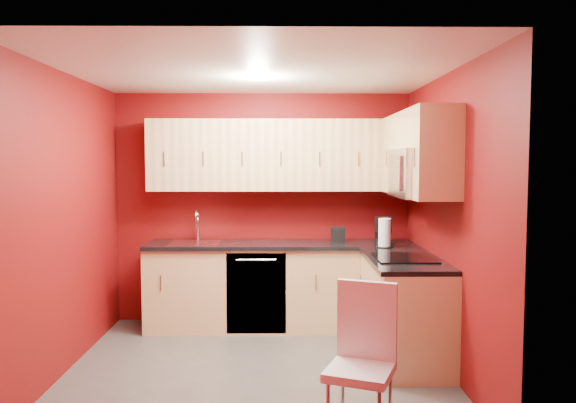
{
  "coord_description": "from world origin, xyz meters",
  "views": [
    {
      "loc": [
        0.2,
        -4.65,
        1.75
      ],
      "look_at": [
        0.27,
        0.55,
        1.39
      ],
      "focal_mm": 35.0,
      "sensor_mm": 36.0,
      "label": 1
    }
  ],
  "objects_px": {
    "microwave": "(418,173)",
    "coffee_maker": "(384,230)",
    "sink": "(195,239)",
    "paper_towel": "(385,233)",
    "napkin_holder": "(338,235)",
    "dining_chair": "(360,363)"
  },
  "relations": [
    {
      "from": "paper_towel",
      "to": "dining_chair",
      "type": "xyz_separation_m",
      "value": [
        -0.53,
        -2.05,
        -0.57
      ]
    },
    {
      "from": "coffee_maker",
      "to": "paper_towel",
      "type": "xyz_separation_m",
      "value": [
        -0.05,
        -0.28,
        0.01
      ]
    },
    {
      "from": "coffee_maker",
      "to": "paper_towel",
      "type": "height_order",
      "value": "paper_towel"
    },
    {
      "from": "coffee_maker",
      "to": "dining_chair",
      "type": "xyz_separation_m",
      "value": [
        -0.58,
        -2.33,
        -0.56
      ]
    },
    {
      "from": "paper_towel",
      "to": "microwave",
      "type": "bearing_deg",
      "value": -75.52
    },
    {
      "from": "napkin_holder",
      "to": "microwave",
      "type": "bearing_deg",
      "value": -60.24
    },
    {
      "from": "coffee_maker",
      "to": "dining_chair",
      "type": "height_order",
      "value": "coffee_maker"
    },
    {
      "from": "coffee_maker",
      "to": "paper_towel",
      "type": "bearing_deg",
      "value": -103.18
    },
    {
      "from": "napkin_holder",
      "to": "paper_towel",
      "type": "xyz_separation_m",
      "value": [
        0.42,
        -0.38,
        0.06
      ]
    },
    {
      "from": "paper_towel",
      "to": "coffee_maker",
      "type": "bearing_deg",
      "value": 79.74
    },
    {
      "from": "microwave",
      "to": "napkin_holder",
      "type": "relative_size",
      "value": 4.86
    },
    {
      "from": "sink",
      "to": "paper_towel",
      "type": "relative_size",
      "value": 1.82
    },
    {
      "from": "microwave",
      "to": "sink",
      "type": "distance_m",
      "value": 2.43
    },
    {
      "from": "sink",
      "to": "napkin_holder",
      "type": "bearing_deg",
      "value": 1.16
    },
    {
      "from": "microwave",
      "to": "coffee_maker",
      "type": "height_order",
      "value": "microwave"
    },
    {
      "from": "sink",
      "to": "paper_towel",
      "type": "bearing_deg",
      "value": -10.39
    },
    {
      "from": "coffee_maker",
      "to": "napkin_holder",
      "type": "distance_m",
      "value": 0.49
    },
    {
      "from": "dining_chair",
      "to": "paper_towel",
      "type": "bearing_deg",
      "value": 97.46
    },
    {
      "from": "coffee_maker",
      "to": "sink",
      "type": "bearing_deg",
      "value": 174.91
    },
    {
      "from": "microwave",
      "to": "paper_towel",
      "type": "relative_size",
      "value": 2.66
    },
    {
      "from": "microwave",
      "to": "dining_chair",
      "type": "xyz_separation_m",
      "value": [
        -0.69,
        -1.4,
        -1.17
      ]
    },
    {
      "from": "microwave",
      "to": "paper_towel",
      "type": "distance_m",
      "value": 0.91
    }
  ]
}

